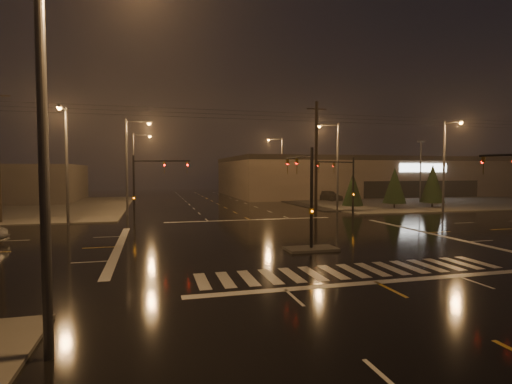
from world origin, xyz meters
TOP-DOWN VIEW (x-y plane):
  - ground at (0.00, 0.00)m, footprint 140.00×140.00m
  - sidewalk_ne at (30.00, 30.00)m, footprint 36.00×36.00m
  - median_island at (0.00, -4.00)m, footprint 3.00×1.60m
  - crosswalk at (0.00, -9.00)m, footprint 15.00×2.60m
  - stop_bar_near at (0.00, -11.00)m, footprint 16.00×0.50m
  - stop_bar_far at (0.00, 11.00)m, footprint 16.00×0.50m
  - parking_lot at (35.00, 28.00)m, footprint 50.00×24.00m
  - retail_building at (35.00, 45.99)m, footprint 60.20×28.30m
  - signal_mast_median at (0.00, -3.07)m, footprint 0.25×4.59m
  - signal_mast_ne at (9.50, 10.14)m, footprint 4.84×1.86m
  - signal_mast_nw at (-9.50, 10.14)m, footprint 4.84×1.86m
  - streetlight_0 at (-11.18, -15.00)m, footprint 2.77×0.32m
  - streetlight_1 at (-11.18, 18.00)m, footprint 2.77×0.32m
  - streetlight_2 at (-11.18, 34.00)m, footprint 2.77×0.32m
  - streetlight_3 at (11.18, 16.00)m, footprint 2.77×0.32m
  - streetlight_4 at (11.18, 36.00)m, footprint 2.77×0.32m
  - streetlight_5 at (-16.00, 11.18)m, footprint 0.32×2.77m
  - streetlight_6 at (22.00, 11.18)m, footprint 0.32×2.77m
  - utility_pole_1 at (8.00, 14.00)m, footprint 2.20×0.32m
  - conifer_0 at (13.22, 15.59)m, footprint 2.38×2.38m
  - conifer_1 at (19.87, 17.43)m, footprint 2.81×2.81m
  - conifer_2 at (25.22, 17.31)m, footprint 3.03×3.03m
  - car_parked at (17.56, 31.13)m, footprint 3.12×5.27m

SIDE VIEW (x-z plane):
  - ground at x=0.00m, z-range 0.00..0.00m
  - crosswalk at x=0.00m, z-range 0.00..0.01m
  - stop_bar_near at x=0.00m, z-range 0.00..0.01m
  - stop_bar_far at x=0.00m, z-range 0.00..0.01m
  - parking_lot at x=35.00m, z-range 0.00..0.08m
  - sidewalk_ne at x=30.00m, z-range 0.00..0.12m
  - median_island at x=0.00m, z-range 0.00..0.15m
  - car_parked at x=17.56m, z-range 0.00..1.68m
  - conifer_0 at x=13.22m, z-range 0.35..4.77m
  - conifer_1 at x=19.87m, z-range 0.35..5.44m
  - conifer_2 at x=25.22m, z-range 0.35..5.79m
  - signal_mast_median at x=0.00m, z-range 0.75..6.75m
  - signal_mast_ne at x=9.50m, z-range 0.79..6.79m
  - signal_mast_nw at x=-9.50m, z-range 0.79..6.79m
  - retail_building at x=35.00m, z-range 0.24..7.44m
  - streetlight_0 at x=-11.18m, z-range 0.80..10.80m
  - streetlight_1 at x=-11.18m, z-range 0.80..10.80m
  - streetlight_2 at x=-11.18m, z-range 0.80..10.80m
  - streetlight_3 at x=11.18m, z-range 0.80..10.80m
  - streetlight_4 at x=11.18m, z-range 0.80..10.80m
  - streetlight_5 at x=-16.00m, z-range 0.80..10.80m
  - streetlight_6 at x=22.00m, z-range 0.80..10.80m
  - utility_pole_1 at x=8.00m, z-range 0.13..12.13m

